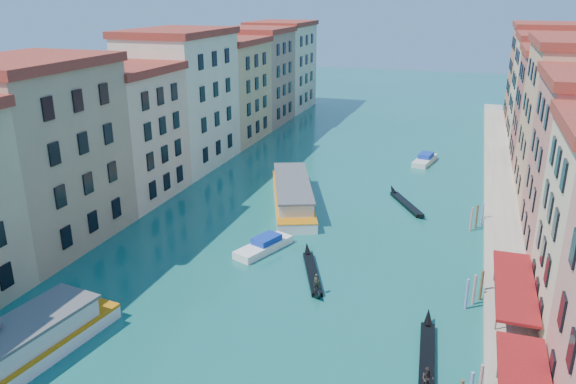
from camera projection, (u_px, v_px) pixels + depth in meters
name	position (u px, v px, depth m)	size (l,w,h in m)	color
left_bank_palazzos	(160.00, 111.00, 81.91)	(12.80, 128.40, 21.00)	beige
quay	(501.00, 207.00, 71.08)	(4.00, 140.00, 1.00)	gray
mooring_poles_right	(471.00, 367.00, 39.29)	(1.44, 54.24, 3.20)	brown
vaporetto_far	(293.00, 193.00, 73.13)	(11.76, 20.82, 3.05)	white
gondola_fore	(312.00, 272.00, 54.70)	(5.01, 10.64, 2.23)	black
gondola_right	(427.00, 357.00, 41.72)	(1.80, 11.97, 2.38)	black
gondola_far	(406.00, 203.00, 72.84)	(6.44, 10.25, 1.61)	black
motorboat_mid	(264.00, 245.00, 59.97)	(4.72, 7.53, 1.49)	white
motorboat_far	(425.00, 159.00, 90.98)	(3.56, 7.47, 1.49)	silver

